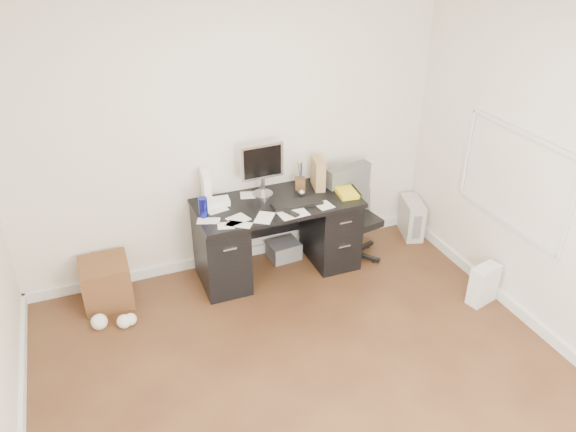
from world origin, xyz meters
name	(u,v)px	position (x,y,z in m)	size (l,w,h in m)	color
ground	(320,400)	(0.00, 0.00, 0.00)	(4.00, 4.00, 0.00)	#412315
room_shell	(331,193)	(0.03, 0.03, 1.66)	(4.02, 4.02, 2.71)	silver
desk	(277,234)	(0.30, 1.65, 0.40)	(1.50, 0.70, 0.75)	black
loose_papers	(258,208)	(0.10, 1.60, 0.75)	(1.10, 0.60, 0.00)	white
lcd_monitor	(262,170)	(0.22, 1.82, 1.01)	(0.41, 0.23, 0.52)	#AFB0B4
keyboard	(297,204)	(0.45, 1.52, 0.76)	(0.45, 0.15, 0.03)	black
computer_mouse	(302,193)	(0.55, 1.67, 0.78)	(0.07, 0.07, 0.07)	#AFB0B4
travel_mug	(203,207)	(-0.39, 1.63, 0.84)	(0.08, 0.08, 0.18)	#161C9A
white_binder	(206,188)	(-0.30, 1.85, 0.90)	(0.12, 0.27, 0.31)	white
magazine_file	(318,173)	(0.77, 1.78, 0.89)	(0.12, 0.25, 0.29)	#A67E50
pen_cup	(300,176)	(0.59, 1.81, 0.89)	(0.11, 0.11, 0.27)	brown
yellow_book	(347,193)	(0.96, 1.54, 0.77)	(0.18, 0.23, 0.04)	yellow
paper_remote	(293,212)	(0.35, 1.39, 0.76)	(0.26, 0.21, 0.02)	white
office_chair	(355,215)	(1.09, 1.60, 0.47)	(0.53, 0.53, 0.93)	#4F514F
pc_tower	(412,218)	(1.86, 1.75, 0.20)	(0.18, 0.40, 0.40)	#B1AB9F
shopping_bag	(483,284)	(1.82, 0.51, 0.18)	(0.27, 0.19, 0.37)	white
wicker_basket	(106,282)	(-1.28, 1.75, 0.20)	(0.41, 0.41, 0.41)	#472D15
desk_printer	(284,250)	(0.43, 1.83, 0.09)	(0.30, 0.24, 0.17)	slate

